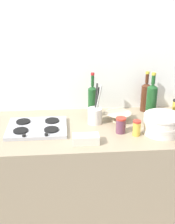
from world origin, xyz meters
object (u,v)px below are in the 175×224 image
(butter_dish, at_px, (86,139))
(condiment_jar_rear, at_px, (121,125))
(wine_bottle_mid_left, at_px, (146,96))
(mixing_bowl, at_px, (118,116))
(wine_bottle_leftmost, at_px, (151,101))
(utensil_crock, at_px, (95,115))
(wine_bottle_mid_right, at_px, (92,100))
(plate_stack, at_px, (163,124))
(condiment_jar_spare, at_px, (137,128))
(stovetop_hob, at_px, (37,127))

(butter_dish, distance_m, condiment_jar_rear, 0.28)
(wine_bottle_mid_left, bearing_deg, mixing_bowl, -144.56)
(wine_bottle_leftmost, bearing_deg, butter_dish, -147.59)
(wine_bottle_mid_left, relative_size, condiment_jar_rear, 2.92)
(wine_bottle_leftmost, relative_size, utensil_crock, 1.20)
(wine_bottle_mid_right, bearing_deg, wine_bottle_leftmost, -13.00)
(wine_bottle_leftmost, xyz_separation_m, wine_bottle_mid_right, (-0.42, 0.10, -0.02))
(plate_stack, distance_m, condiment_jar_spare, 0.19)
(wine_bottle_mid_left, xyz_separation_m, mixing_bowl, (-0.25, -0.18, -0.09))
(butter_dish, bearing_deg, wine_bottle_leftmost, 32.41)
(utensil_crock, bearing_deg, plate_stack, -23.72)
(wine_bottle_mid_right, bearing_deg, utensil_crock, -86.47)
(wine_bottle_mid_right, height_order, mixing_bowl, wine_bottle_mid_right)
(utensil_crock, relative_size, condiment_jar_spare, 2.82)
(butter_dish, height_order, condiment_jar_rear, condiment_jar_rear)
(plate_stack, bearing_deg, wine_bottle_mid_right, 144.86)
(plate_stack, relative_size, mixing_bowl, 1.34)
(wine_bottle_mid_right, height_order, utensil_crock, wine_bottle_mid_right)
(butter_dish, bearing_deg, mixing_bowl, 50.75)
(wine_bottle_leftmost, relative_size, wine_bottle_mid_left, 1.12)
(stovetop_hob, distance_m, butter_dish, 0.40)
(utensil_crock, bearing_deg, condiment_jar_rear, -46.96)
(plate_stack, relative_size, condiment_jar_rear, 2.38)
(wine_bottle_leftmost, height_order, utensil_crock, wine_bottle_leftmost)
(wine_bottle_leftmost, bearing_deg, plate_stack, -83.97)
(wine_bottle_mid_right, height_order, condiment_jar_rear, wine_bottle_mid_right)
(mixing_bowl, relative_size, utensil_crock, 0.65)
(wine_bottle_mid_right, height_order, butter_dish, wine_bottle_mid_right)
(condiment_jar_spare, bearing_deg, mixing_bowl, 108.89)
(wine_bottle_leftmost, bearing_deg, condiment_jar_spare, -123.66)
(plate_stack, bearing_deg, wine_bottle_leftmost, 96.03)
(wine_bottle_mid_right, relative_size, mixing_bowl, 1.75)
(stovetop_hob, distance_m, plate_stack, 0.87)
(wine_bottle_leftmost, xyz_separation_m, butter_dish, (-0.51, -0.32, -0.12))
(plate_stack, bearing_deg, condiment_jar_spare, -172.29)
(wine_bottle_mid_left, bearing_deg, condiment_jar_spare, -111.74)
(wine_bottle_mid_left, relative_size, wine_bottle_mid_right, 0.94)
(plate_stack, xyz_separation_m, utensil_crock, (-0.44, 0.19, 0.00))
(butter_dish, bearing_deg, plate_stack, 11.19)
(wine_bottle_mid_left, height_order, condiment_jar_rear, wine_bottle_mid_left)
(condiment_jar_rear, bearing_deg, plate_stack, -4.85)
(wine_bottle_leftmost, bearing_deg, utensil_crock, -176.75)
(condiment_jar_rear, bearing_deg, wine_bottle_mid_left, 54.45)
(wine_bottle_mid_right, relative_size, utensil_crock, 1.14)
(wine_bottle_leftmost, relative_size, butter_dish, 2.15)
(condiment_jar_spare, bearing_deg, plate_stack, 7.71)
(stovetop_hob, bearing_deg, condiment_jar_rear, -9.60)
(mixing_bowl, relative_size, butter_dish, 1.17)
(stovetop_hob, xyz_separation_m, wine_bottle_mid_left, (0.84, 0.27, 0.11))
(stovetop_hob, xyz_separation_m, butter_dish, (0.33, -0.23, 0.01))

